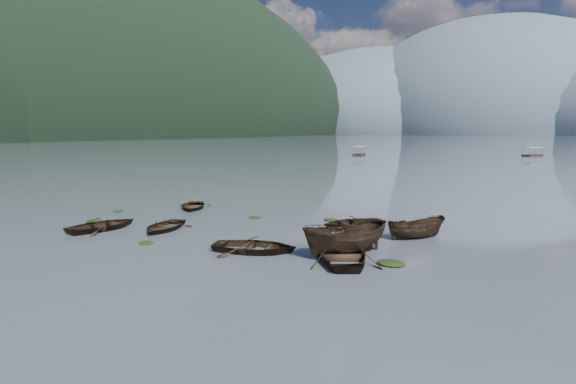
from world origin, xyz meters
The scene contains 21 objects.
ground_plane centered at (0.00, 0.00, 0.00)m, with size 2400.00×2400.00×0.00m, color #49515C.
haze_mtn_a centered at (-260.00, 900.00, 0.00)m, with size 520.00×520.00×280.00m, color #475666.
haze_mtn_b centered at (-60.00, 900.00, 0.00)m, with size 520.00×520.00×340.00m, color #475666.
rowboat_0 centered at (-5.49, 5.79, 0.00)m, with size 2.76×3.87×0.80m, color black.
rowboat_1 centered at (-8.95, 4.06, 0.00)m, with size 3.12×4.37×0.90m, color black.
rowboat_3 centered at (6.77, 4.98, 0.00)m, with size 3.40×4.75×0.98m, color black.
rowboat_4 centered at (2.29, 4.18, 0.00)m, with size 3.12×4.37×0.91m, color black.
rowboat_5 centered at (6.61, 5.77, 0.00)m, with size 1.86×4.94×1.91m, color black.
rowboat_6 centered at (-8.98, 12.64, 0.00)m, with size 2.73×3.83×0.79m, color black.
rowboat_7 centered at (4.61, 12.32, 0.00)m, with size 3.00×4.20×0.87m, color black.
rowboat_8 centered at (8.92, 11.04, 0.00)m, with size 1.40×3.73×1.44m, color black.
weed_clump_0 centered at (-11.30, 5.29, 0.00)m, with size 1.19×0.97×0.26m, color black.
weed_clump_1 centered at (-3.87, 2.73, 0.00)m, with size 0.89×0.71×0.20m, color black.
weed_clump_2 centered at (1.98, 4.03, 0.00)m, with size 1.02×0.82×0.22m, color black.
weed_clump_3 centered at (5.68, 9.39, 0.00)m, with size 0.90×0.76×0.20m, color black.
weed_clump_4 centered at (9.09, 5.27, 0.00)m, with size 1.32×1.05×0.27m, color black.
weed_clump_5 centered at (-13.13, 8.86, 0.00)m, with size 0.93×0.75×0.20m, color black.
weed_clump_6 centered at (-2.54, 11.77, 0.00)m, with size 0.94×0.78×0.20m, color black.
weed_clump_7 centered at (2.60, 13.45, 0.00)m, with size 1.02×0.81×0.22m, color black.
pontoon_left centered at (-23.34, 92.31, 0.00)m, with size 2.30×5.51×2.11m, color black, non-canonical shape.
pontoon_centre centered at (14.74, 110.00, 0.00)m, with size 2.20×5.27×2.02m, color black, non-canonical shape.
Camera 1 is at (14.46, -14.71, 6.18)m, focal length 28.00 mm.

